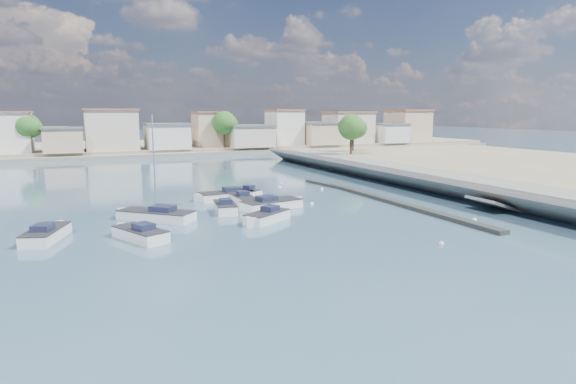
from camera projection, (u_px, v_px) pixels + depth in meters
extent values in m
plane|color=#304C60|center=(237.00, 173.00, 71.66)|extent=(400.00, 400.00, 0.00)
cube|color=slate|center=(466.00, 185.00, 54.45)|extent=(5.00, 90.00, 1.80)
cube|color=slate|center=(436.00, 187.00, 52.72)|extent=(4.17, 90.00, 2.86)
cube|color=slate|center=(500.00, 206.00, 44.61)|extent=(5.31, 3.50, 1.94)
cube|color=black|center=(398.00, 203.00, 47.30)|extent=(1.00, 26.00, 0.35)
cube|color=black|center=(326.00, 184.00, 59.76)|extent=(2.00, 8.05, 0.30)
cube|color=gray|center=(173.00, 146.00, 118.54)|extent=(160.00, 40.00, 1.40)
cube|color=slate|center=(191.00, 154.00, 99.61)|extent=(160.00, 2.50, 0.80)
cube|color=silver|center=(5.00, 133.00, 91.70)|extent=(9.00, 9.00, 7.50)
cube|color=#99513D|center=(3.00, 112.00, 91.05)|extent=(9.54, 9.54, 0.35)
cube|color=#CBAB8C|center=(63.00, 140.00, 93.19)|extent=(7.00, 8.00, 4.50)
cube|color=#595960|center=(62.00, 128.00, 92.79)|extent=(7.42, 8.48, 0.35)
cube|color=beige|center=(111.00, 130.00, 98.27)|extent=(10.00, 9.00, 8.00)
cube|color=#99513D|center=(110.00, 110.00, 97.59)|extent=(10.60, 9.54, 0.35)
cube|color=silver|center=(167.00, 137.00, 101.97)|extent=(8.50, 8.50, 5.00)
cube|color=#595960|center=(166.00, 124.00, 101.53)|extent=(9.01, 9.01, 0.35)
cube|color=#CBAB8C|center=(209.00, 130.00, 108.44)|extent=(6.50, 7.50, 7.50)
cube|color=#99513D|center=(209.00, 112.00, 107.80)|extent=(6.89, 7.95, 0.35)
cube|color=beige|center=(249.00, 136.00, 108.24)|extent=(9.50, 9.00, 4.50)
cube|color=#595960|center=(249.00, 126.00, 107.84)|extent=(10.07, 9.54, 0.35)
cube|color=silver|center=(284.00, 128.00, 114.62)|extent=(7.00, 8.00, 8.00)
cube|color=#99513D|center=(284.00, 110.00, 113.94)|extent=(7.42, 8.48, 0.35)
cube|color=#CBAB8C|center=(318.00, 134.00, 116.23)|extent=(8.00, 9.00, 5.00)
cube|color=#595960|center=(318.00, 123.00, 115.79)|extent=(8.48, 9.54, 0.35)
cube|color=beige|center=(348.00, 128.00, 120.49)|extent=(10.50, 8.50, 7.50)
cube|color=#99513D|center=(349.00, 112.00, 119.85)|extent=(11.13, 9.01, 0.35)
cube|color=silver|center=(389.00, 133.00, 123.28)|extent=(7.50, 7.50, 4.50)
cube|color=#595960|center=(390.00, 124.00, 122.89)|extent=(7.95, 7.95, 0.35)
cube|color=#CBAB8C|center=(408.00, 126.00, 128.87)|extent=(9.00, 9.50, 8.00)
cube|color=#99513D|center=(408.00, 110.00, 128.19)|extent=(9.54, 10.07, 0.35)
cylinder|color=#38281E|center=(29.00, 144.00, 90.91)|extent=(0.44, 0.44, 3.38)
sphere|color=#25551C|center=(27.00, 126.00, 90.36)|extent=(4.80, 4.80, 4.80)
sphere|color=#25551C|center=(32.00, 127.00, 90.21)|extent=(3.60, 3.60, 3.60)
sphere|color=#25551C|center=(23.00, 125.00, 90.45)|extent=(3.30, 3.30, 3.30)
cylinder|color=#38281E|center=(127.00, 142.00, 100.78)|extent=(0.44, 0.44, 2.93)
sphere|color=#25551C|center=(126.00, 128.00, 100.31)|extent=(4.16, 4.16, 4.16)
sphere|color=#25551C|center=(130.00, 129.00, 100.18)|extent=(3.12, 3.12, 3.12)
sphere|color=#25551C|center=(123.00, 127.00, 100.38)|extent=(2.86, 2.86, 2.86)
cylinder|color=#38281E|center=(224.00, 139.00, 105.03)|extent=(0.44, 0.44, 3.60)
sphere|color=#25551C|center=(224.00, 123.00, 104.45)|extent=(5.12, 5.12, 5.12)
sphere|color=#25551C|center=(229.00, 124.00, 104.29)|extent=(3.84, 3.84, 3.84)
sphere|color=#25551C|center=(220.00, 122.00, 104.54)|extent=(3.52, 3.52, 3.52)
cylinder|color=#38281E|center=(286.00, 138.00, 114.11)|extent=(0.44, 0.44, 3.15)
sphere|color=#25551C|center=(286.00, 125.00, 113.60)|extent=(4.48, 4.48, 4.48)
sphere|color=#25551C|center=(290.00, 126.00, 113.46)|extent=(3.36, 3.36, 3.36)
sphere|color=#25551C|center=(283.00, 124.00, 113.68)|extent=(3.08, 3.08, 3.08)
cylinder|color=#38281E|center=(347.00, 138.00, 119.58)|extent=(0.44, 0.44, 2.70)
sphere|color=#25551C|center=(347.00, 127.00, 119.15)|extent=(3.84, 3.84, 3.84)
sphere|color=#25551C|center=(350.00, 128.00, 119.03)|extent=(2.88, 2.88, 2.88)
sphere|color=#25551C|center=(344.00, 126.00, 119.21)|extent=(2.64, 2.64, 2.64)
cylinder|color=#38281E|center=(351.00, 145.00, 83.44)|extent=(0.44, 0.44, 3.15)
sphere|color=#25551C|center=(351.00, 127.00, 82.93)|extent=(4.48, 4.48, 4.48)
sphere|color=#25551C|center=(357.00, 128.00, 82.79)|extent=(3.36, 3.36, 3.36)
sphere|color=#25551C|center=(347.00, 126.00, 83.01)|extent=(3.08, 3.08, 3.08)
cylinder|color=#38281E|center=(353.00, 143.00, 90.46)|extent=(0.44, 0.44, 2.93)
sphere|color=#25551C|center=(353.00, 128.00, 89.99)|extent=(4.16, 4.16, 4.16)
sphere|color=#25551C|center=(358.00, 129.00, 89.86)|extent=(3.12, 3.12, 3.12)
sphere|color=#25551C|center=(349.00, 127.00, 90.06)|extent=(2.86, 2.86, 2.86)
cube|color=white|center=(140.00, 236.00, 34.33)|extent=(3.64, 5.03, 1.00)
cube|color=white|center=(125.00, 231.00, 35.64)|extent=(1.66, 1.66, 1.00)
cube|color=#262628|center=(140.00, 229.00, 34.25)|extent=(3.68, 5.04, 0.08)
cube|color=#1E233D|center=(143.00, 227.00, 33.90)|extent=(1.63, 1.76, 0.48)
cube|color=white|center=(225.00, 209.00, 44.01)|extent=(2.33, 4.44, 1.00)
cube|color=white|center=(223.00, 205.00, 45.73)|extent=(1.69, 1.69, 1.00)
cube|color=#262628|center=(225.00, 203.00, 43.93)|extent=(2.36, 4.44, 0.08)
cube|color=#1E233D|center=(226.00, 201.00, 43.49)|extent=(1.24, 1.41, 0.48)
cube|color=white|center=(227.00, 197.00, 50.19)|extent=(5.78, 2.53, 1.00)
cube|color=white|center=(204.00, 199.00, 49.07)|extent=(2.14, 2.14, 1.00)
cube|color=#262628|center=(227.00, 192.00, 50.10)|extent=(5.78, 2.57, 0.08)
cube|color=#1E233D|center=(232.00, 189.00, 50.32)|extent=(1.78, 1.44, 0.48)
cube|color=white|center=(267.00, 218.00, 40.05)|extent=(4.63, 3.87, 1.00)
cube|color=white|center=(254.00, 222.00, 38.52)|extent=(1.50, 1.50, 1.00)
cube|color=#262628|center=(267.00, 212.00, 39.97)|extent=(4.65, 3.90, 0.08)
cube|color=#1E233D|center=(270.00, 208.00, 40.29)|extent=(1.70, 1.64, 0.48)
cube|color=white|center=(46.00, 236.00, 34.23)|extent=(3.34, 5.17, 1.00)
cube|color=white|center=(57.00, 229.00, 36.26)|extent=(1.81, 1.81, 1.00)
cube|color=#262628|center=(46.00, 229.00, 34.15)|extent=(3.37, 5.19, 0.08)
cube|color=#1E233D|center=(43.00, 227.00, 33.63)|extent=(1.58, 1.75, 0.48)
cube|color=white|center=(247.00, 194.00, 51.94)|extent=(2.65, 3.73, 1.00)
cube|color=white|center=(238.00, 192.00, 52.94)|extent=(1.27, 1.27, 1.00)
cube|color=#262628|center=(247.00, 189.00, 51.86)|extent=(2.67, 3.74, 0.08)
cube|color=#1E233D|center=(249.00, 187.00, 51.59)|extent=(1.20, 1.30, 0.48)
cube|color=white|center=(244.00, 201.00, 47.51)|extent=(1.69, 4.43, 1.00)
cube|color=white|center=(251.00, 205.00, 45.79)|extent=(1.67, 1.67, 1.00)
cube|color=#262628|center=(244.00, 196.00, 47.43)|extent=(1.73, 4.43, 0.08)
cube|color=#1E233D|center=(243.00, 193.00, 47.79)|extent=(1.04, 1.33, 0.48)
cube|color=white|center=(272.00, 205.00, 45.46)|extent=(6.07, 3.34, 1.00)
cube|color=white|center=(293.00, 203.00, 46.86)|extent=(2.21, 2.21, 1.00)
cube|color=#262628|center=(272.00, 200.00, 45.38)|extent=(6.08, 3.39, 0.08)
cube|color=#1E233D|center=(267.00, 198.00, 45.02)|extent=(1.96, 1.71, 0.48)
cube|color=white|center=(156.00, 217.00, 40.57)|extent=(6.29, 5.97, 1.00)
cube|color=white|center=(128.00, 214.00, 41.46)|extent=(1.61, 1.61, 1.00)
cube|color=#262628|center=(156.00, 211.00, 40.49)|extent=(6.32, 6.00, 0.08)
cube|color=#1E233D|center=(163.00, 209.00, 40.24)|extent=(2.35, 2.31, 0.48)
cylinder|color=silver|center=(154.00, 164.00, 39.83)|extent=(0.12, 0.12, 8.00)
cylinder|color=silver|center=(168.00, 204.00, 40.00)|extent=(1.84, 1.67, 0.08)
sphere|color=white|center=(441.00, 244.00, 33.08)|extent=(0.39, 0.39, 0.39)
sphere|color=white|center=(312.00, 204.00, 47.50)|extent=(0.39, 0.39, 0.39)
sphere|color=white|center=(475.00, 220.00, 40.46)|extent=(0.39, 0.39, 0.39)
sphere|color=white|center=(322.00, 189.00, 56.64)|extent=(0.39, 0.39, 0.39)
sphere|color=white|center=(282.00, 183.00, 61.28)|extent=(0.39, 0.39, 0.39)
sphere|color=white|center=(279.00, 187.00, 57.96)|extent=(0.39, 0.39, 0.39)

